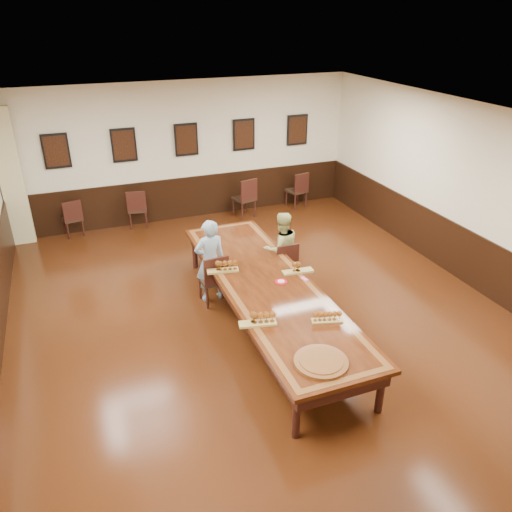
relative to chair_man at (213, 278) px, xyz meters
name	(u,v)px	position (x,y,z in m)	size (l,w,h in m)	color
floor	(267,324)	(0.61, -0.99, -0.48)	(8.00, 10.00, 0.02)	black
ceiling	(269,124)	(0.61, -0.99, 2.74)	(8.00, 10.00, 0.02)	white
wall_back	(186,152)	(0.61, 4.02, 1.13)	(8.00, 0.02, 3.20)	beige
wall_right	(481,200)	(4.62, -0.99, 1.13)	(0.02, 10.00, 3.20)	beige
chair_man	(213,278)	(0.00, 0.00, 0.00)	(0.44, 0.48, 0.93)	black
chair_woman	(283,263)	(1.36, 0.10, -0.02)	(0.42, 0.45, 0.89)	black
spare_chair_a	(72,217)	(-2.12, 3.85, -0.04)	(0.40, 0.44, 0.86)	black
spare_chair_b	(137,208)	(-0.67, 3.84, -0.01)	(0.43, 0.47, 0.91)	black
spare_chair_c	(244,197)	(1.84, 3.53, 0.02)	(0.46, 0.50, 0.98)	black
spare_chair_d	(297,189)	(3.31, 3.67, 0.00)	(0.43, 0.47, 0.93)	black
person_man	(210,261)	(-0.01, 0.10, 0.28)	(0.54, 0.36, 1.49)	teal
person_woman	(281,249)	(1.36, 0.19, 0.23)	(0.69, 0.54, 1.39)	#C1C97E
pink_phone	(304,279)	(1.21, -1.06, 0.29)	(0.07, 0.13, 0.01)	#F551A9
curtain	(11,178)	(-3.14, 3.83, 0.98)	(0.45, 0.18, 2.90)	beige
wainscoting	(267,297)	(0.61, -0.99, 0.03)	(8.00, 10.00, 1.00)	black
conference_table	(267,291)	(0.61, -0.99, 0.14)	(1.40, 5.00, 0.76)	black
posters	(186,140)	(0.61, 3.95, 1.43)	(6.14, 0.04, 0.74)	black
flight_a	(224,266)	(0.10, -0.35, 0.37)	(0.53, 0.25, 0.19)	olive
flight_b	(298,268)	(1.20, -0.82, 0.37)	(0.52, 0.20, 0.19)	olive
flight_c	(259,319)	(0.08, -1.97, 0.37)	(0.54, 0.27, 0.19)	olive
flight_d	(327,317)	(0.97, -2.25, 0.36)	(0.44, 0.24, 0.16)	olive
red_plate_grp	(281,282)	(0.82, -1.03, 0.29)	(0.20, 0.20, 0.03)	red
carved_platter	(321,362)	(0.47, -3.02, 0.31)	(0.74, 0.74, 0.05)	#512910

